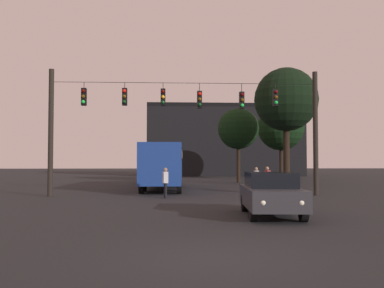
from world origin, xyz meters
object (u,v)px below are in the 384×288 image
car_near_right (271,193)px  tree_behind_building (286,100)px  tree_left_silhouette (281,127)px  tree_right_far (238,129)px  pedestrian_crossing_left (267,179)px  pedestrian_crossing_center (256,178)px  city_bus (164,162)px  pedestrian_crossing_right (165,181)px  car_far_left (150,174)px

car_near_right → tree_behind_building: 19.78m
tree_left_silhouette → tree_right_far: size_ratio=1.16×
pedestrian_crossing_left → pedestrian_crossing_center: bearing=113.1°
city_bus → tree_left_silhouette: bearing=50.2°
tree_left_silhouette → pedestrian_crossing_right: bearing=-118.5°
city_bus → tree_behind_building: tree_behind_building is taller
pedestrian_crossing_right → car_far_left: bearing=95.6°
car_far_left → pedestrian_crossing_left: (7.50, -13.07, 0.10)m
pedestrian_crossing_right → tree_left_silhouette: bearing=61.5°
car_near_right → pedestrian_crossing_right: 8.48m
city_bus → pedestrian_crossing_left: 7.74m
car_far_left → tree_right_far: size_ratio=0.65×
pedestrian_crossing_center → tree_behind_building: (3.73, 6.80, 5.81)m
car_near_right → pedestrian_crossing_center: (1.74, 11.27, 0.07)m
pedestrian_crossing_center → tree_behind_building: 9.69m
pedestrian_crossing_left → city_bus: bearing=143.3°
car_near_right → pedestrian_crossing_center: size_ratio=2.85×
car_near_right → tree_left_silhouette: 30.39m
pedestrian_crossing_left → tree_behind_building: size_ratio=0.17×
pedestrian_crossing_center → tree_left_silhouette: (6.11, 17.72, 4.55)m
city_bus → pedestrian_crossing_center: 6.80m
city_bus → tree_right_far: 11.53m
car_far_left → pedestrian_crossing_right: bearing=-84.4°
car_far_left → tree_left_silhouette: tree_left_silhouette is taller
car_far_left → tree_left_silhouette: bearing=23.4°
car_near_right → car_far_left: 23.90m
pedestrian_crossing_left → pedestrian_crossing_right: pedestrian_crossing_left is taller
car_far_left → pedestrian_crossing_right: (1.55, -15.71, 0.09)m
pedestrian_crossing_right → tree_left_silhouette: tree_left_silhouette is taller
tree_right_far → city_bus: bearing=-126.3°
car_near_right → city_bus: bearing=105.0°
city_bus → car_near_right: size_ratio=2.50×
tree_left_silhouette → tree_behind_building: (-2.38, -10.92, 1.26)m
pedestrian_crossing_center → car_far_left: bearing=120.4°
tree_left_silhouette → pedestrian_crossing_left: bearing=-106.8°
car_far_left → tree_right_far: tree_right_far is taller
city_bus → pedestrian_crossing_left: (6.16, -4.60, -0.97)m
tree_left_silhouette → car_near_right: bearing=-105.1°
city_bus → tree_behind_building: 11.08m
car_far_left → pedestrian_crossing_right: size_ratio=2.77×
car_near_right → car_far_left: (-5.32, 23.30, 0.00)m
car_near_right → tree_left_silhouette: bearing=74.9°
tree_behind_building → pedestrian_crossing_center: bearing=-118.7°
pedestrian_crossing_center → tree_left_silhouette: size_ratio=0.20×
pedestrian_crossing_left → tree_right_far: bearing=88.2°
car_far_left → tree_right_far: bearing=3.6°
car_far_left → city_bus: bearing=-81.0°
tree_right_far → pedestrian_crossing_center: bearing=-94.0°
city_bus → tree_behind_building: bearing=19.0°
tree_left_silhouette → pedestrian_crossing_center: bearing=-109.0°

